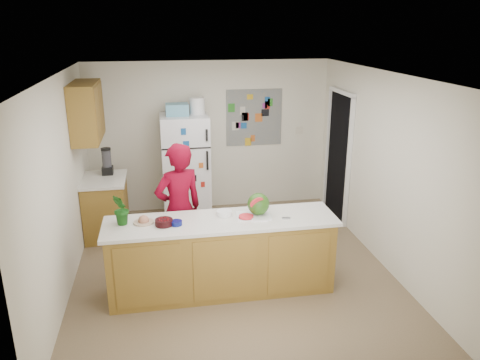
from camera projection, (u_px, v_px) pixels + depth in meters
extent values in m
cube|color=brown|center=(232.00, 269.00, 6.17)|extent=(4.00, 4.50, 0.02)
cube|color=beige|center=(210.00, 136.00, 7.87)|extent=(4.00, 0.02, 2.50)
cube|color=beige|center=(61.00, 188.00, 5.43)|extent=(0.02, 4.50, 2.50)
cube|color=beige|center=(383.00, 170.00, 6.10)|extent=(0.02, 4.50, 2.50)
cube|color=white|center=(231.00, 74.00, 5.36)|extent=(4.00, 4.50, 0.02)
cube|color=black|center=(339.00, 157.00, 7.52)|extent=(0.03, 0.85, 2.04)
cube|color=brown|center=(222.00, 257.00, 5.52)|extent=(2.60, 0.62, 0.88)
cube|color=silver|center=(221.00, 221.00, 5.38)|extent=(2.68, 0.70, 0.04)
cube|color=brown|center=(106.00, 208.00, 7.00)|extent=(0.60, 0.80, 0.86)
cube|color=silver|center=(103.00, 180.00, 6.86)|extent=(0.64, 0.84, 0.04)
cube|color=brown|center=(87.00, 112.00, 6.47)|extent=(0.35, 1.00, 0.80)
cube|color=silver|center=(186.00, 167.00, 7.57)|extent=(0.75, 0.70, 1.70)
cube|color=#5999B2|center=(177.00, 109.00, 7.25)|extent=(0.35, 0.28, 0.18)
cube|color=slate|center=(254.00, 118.00, 7.88)|extent=(0.95, 0.01, 0.95)
imported|color=#670215|center=(179.00, 210.00, 5.83)|extent=(0.73, 0.61, 1.71)
cylinder|color=black|center=(107.00, 162.00, 6.99)|extent=(0.14, 0.14, 0.38)
cube|color=white|center=(254.00, 216.00, 5.47)|extent=(0.42, 0.33, 0.01)
sphere|color=#1A530F|center=(258.00, 204.00, 5.45)|extent=(0.26, 0.26, 0.26)
cylinder|color=#DB1D4E|center=(246.00, 217.00, 5.40)|extent=(0.17, 0.17, 0.02)
cylinder|color=black|center=(164.00, 222.00, 5.22)|extent=(0.25, 0.25, 0.07)
cylinder|color=white|center=(224.00, 213.00, 5.48)|extent=(0.23, 0.23, 0.06)
cylinder|color=#0A1257|center=(176.00, 223.00, 5.22)|extent=(0.16, 0.16, 0.05)
cylinder|color=beige|center=(144.00, 222.00, 5.28)|extent=(0.28, 0.28, 0.02)
cube|color=white|center=(260.00, 218.00, 5.38)|extent=(0.21, 0.19, 0.02)
cube|color=gray|center=(286.00, 218.00, 5.40)|extent=(0.10, 0.05, 0.01)
imported|color=#154013|center=(121.00, 210.00, 5.17)|extent=(0.20, 0.23, 0.37)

